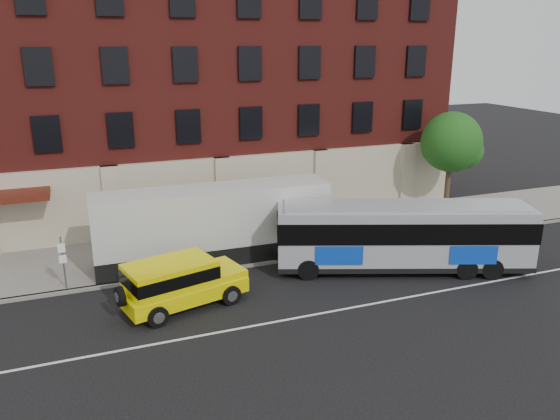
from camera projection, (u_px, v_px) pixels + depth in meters
name	position (u px, v px, depth m)	size (l,w,h in m)	color
ground	(305.00, 323.00, 20.90)	(120.00, 120.00, 0.00)	black
sidewalk	(238.00, 243.00, 28.92)	(60.00, 6.00, 0.15)	gray
kerb	(256.00, 264.00, 26.24)	(60.00, 0.25, 0.15)	gray
lane_line	(300.00, 317.00, 21.35)	(60.00, 0.12, 0.01)	silver
building	(199.00, 87.00, 33.77)	(30.00, 12.10, 15.00)	maroon
sign_pole	(63.00, 261.00, 23.09)	(0.30, 0.20, 2.50)	slate
street_tree	(452.00, 144.00, 32.65)	(3.60, 3.60, 6.20)	#3D2D1E
city_bus	(403.00, 234.00, 25.30)	(11.80, 6.37, 3.19)	#9799A0
yellow_suv	(178.00, 281.00, 21.87)	(5.37, 3.22, 2.00)	#F2E500
shipping_container	(214.00, 226.00, 26.19)	(11.22, 2.53, 3.73)	black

